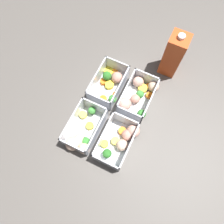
{
  "coord_description": "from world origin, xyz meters",
  "views": [
    {
      "loc": [
        0.24,
        0.12,
        0.77
      ],
      "look_at": [
        0.0,
        0.0,
        0.03
      ],
      "focal_mm": 35.0,
      "sensor_mm": 36.0,
      "label": 1
    }
  ],
  "objects_px": {
    "container_far_left": "(138,96)",
    "container_near_right": "(82,134)",
    "container_near_left": "(110,83)",
    "container_far_right": "(121,140)",
    "juice_carton": "(173,55)"
  },
  "relations": [
    {
      "from": "container_far_left",
      "to": "container_near_right",
      "type": "bearing_deg",
      "value": -28.3
    },
    {
      "from": "container_near_left",
      "to": "container_near_right",
      "type": "xyz_separation_m",
      "value": [
        0.22,
        -0.0,
        0.0
      ]
    },
    {
      "from": "container_near_right",
      "to": "container_near_left",
      "type": "bearing_deg",
      "value": 179.85
    },
    {
      "from": "container_near_left",
      "to": "container_far_right",
      "type": "relative_size",
      "value": 1.01
    },
    {
      "from": "container_near_left",
      "to": "container_near_right",
      "type": "distance_m",
      "value": 0.22
    },
    {
      "from": "juice_carton",
      "to": "container_far_left",
      "type": "bearing_deg",
      "value": -18.34
    },
    {
      "from": "container_near_left",
      "to": "container_far_left",
      "type": "bearing_deg",
      "value": 90.07
    },
    {
      "from": "container_near_left",
      "to": "container_far_right",
      "type": "height_order",
      "value": "same"
    },
    {
      "from": "container_near_right",
      "to": "container_far_left",
      "type": "distance_m",
      "value": 0.25
    },
    {
      "from": "container_near_left",
      "to": "juice_carton",
      "type": "xyz_separation_m",
      "value": [
        -0.17,
        0.18,
        0.07
      ]
    },
    {
      "from": "container_near_left",
      "to": "container_far_left",
      "type": "xyz_separation_m",
      "value": [
        -0.0,
        0.12,
        0.0
      ]
    },
    {
      "from": "container_near_right",
      "to": "container_far_right",
      "type": "relative_size",
      "value": 1.05
    },
    {
      "from": "container_far_left",
      "to": "container_far_right",
      "type": "relative_size",
      "value": 0.99
    },
    {
      "from": "juice_carton",
      "to": "container_near_left",
      "type": "bearing_deg",
      "value": -45.48
    },
    {
      "from": "container_near_right",
      "to": "container_far_left",
      "type": "relative_size",
      "value": 1.06
    }
  ]
}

